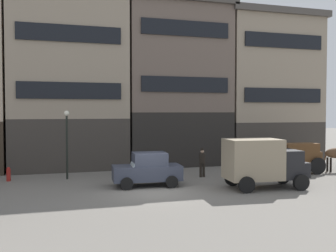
# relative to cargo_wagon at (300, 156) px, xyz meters

# --- Properties ---
(ground_plane) EXTENTS (120.00, 120.00, 0.00)m
(ground_plane) POSITION_rel_cargo_wagon_xyz_m (-10.62, -3.02, -1.15)
(ground_plane) COLOR slate
(building_center_left) EXTENTS (8.45, 6.35, 15.25)m
(building_center_left) POSITION_rel_cargo_wagon_xyz_m (-14.45, 7.35, 6.52)
(building_center_left) COLOR #38332D
(building_center_left) RESTS_ON ground_plane
(building_center_right) EXTENTS (8.26, 6.35, 12.47)m
(building_center_right) POSITION_rel_cargo_wagon_xyz_m (-6.44, 7.35, 5.13)
(building_center_right) COLOR black
(building_center_right) RESTS_ON ground_plane
(building_far_right) EXTENTS (8.45, 6.35, 12.11)m
(building_far_right) POSITION_rel_cargo_wagon_xyz_m (1.56, 7.35, 4.95)
(building_far_right) COLOR #38332D
(building_far_right) RESTS_ON ground_plane
(cargo_wagon) EXTENTS (3.00, 1.71, 1.98)m
(cargo_wagon) POSITION_rel_cargo_wagon_xyz_m (0.00, 0.00, 0.00)
(cargo_wagon) COLOR brown
(cargo_wagon) RESTS_ON ground_plane
(delivery_truck_near) EXTENTS (4.46, 2.41, 2.62)m
(delivery_truck_near) POSITION_rel_cargo_wagon_xyz_m (-4.89, -3.65, 0.28)
(delivery_truck_near) COLOR black
(delivery_truck_near) RESTS_ON ground_plane
(sedan_light) EXTENTS (3.79, 2.03, 1.83)m
(sedan_light) POSITION_rel_cargo_wagon_xyz_m (-10.60, -1.32, -0.23)
(sedan_light) COLOR #333847
(sedan_light) RESTS_ON ground_plane
(pedestrian_officer) EXTENTS (0.42, 0.42, 1.79)m
(pedestrian_officer) POSITION_rel_cargo_wagon_xyz_m (-6.71, 0.46, -0.17)
(pedestrian_officer) COLOR black
(pedestrian_officer) RESTS_ON ground_plane
(streetlamp_curbside) EXTENTS (0.32, 0.32, 4.12)m
(streetlamp_curbside) POSITION_rel_cargo_wagon_xyz_m (-14.76, 2.06, 1.52)
(streetlamp_curbside) COLOR black
(streetlamp_curbside) RESTS_ON ground_plane
(fire_hydrant_curbside) EXTENTS (0.24, 0.24, 0.83)m
(fire_hydrant_curbside) POSITION_rel_cargo_wagon_xyz_m (-18.07, 2.34, -0.72)
(fire_hydrant_curbside) COLOR maroon
(fire_hydrant_curbside) RESTS_ON ground_plane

